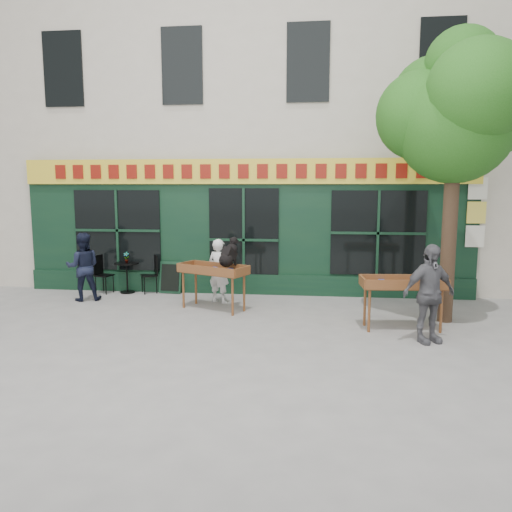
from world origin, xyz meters
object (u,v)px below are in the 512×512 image
Objects in this scene: woman at (219,271)px; man_right at (429,294)px; dog at (229,251)px; book_cart_right at (403,286)px; man_left at (83,267)px; book_cart_center at (213,272)px; bistro_table at (127,271)px.

woman is 4.78m from man_right.
woman is 0.87× the size of man_right.
dog reaches higher than book_cart_right.
book_cart_center is at bearing 149.64° from man_left.
book_cart_center is 4.48m from man_right.
book_cart_center is 0.66m from woman.
man_left reaches higher than book_cart_center.
bistro_table is at bearing 129.21° from man_right.
man_right is (4.09, -2.46, 0.11)m from woman.
book_cart_center is 0.96× the size of man_right.
bistro_table is at bearing 177.50° from dog.
man_right is 7.63m from man_left.
man_left reaches higher than woman.
woman is at bearing 151.04° from book_cart_right.
man_right is 1.07× the size of man_left.
bistro_table is 0.48× the size of man_left.
woman is at bearing 161.28° from man_left.
dog is at bearing 141.35° from woman.
book_cart_right is (3.79, -1.71, 0.09)m from woman.
book_cart_center is 1.10× the size of woman.
book_cart_center is 2.70× the size of dog.
man_left is (-3.53, 0.56, -0.50)m from dog.
bistro_table is (-6.27, 2.47, -0.28)m from book_cart_right.
dog is at bearing 130.13° from man_right.
dog is 3.62m from book_cart_right.
book_cart_center is 2.13× the size of bistro_table.
woman reaches higher than book_cart_right.
dog reaches higher than woman.
man_left is (-7.27, 2.32, -0.05)m from man_right.
bistro_table is (-6.57, 3.22, -0.31)m from man_right.
woman is 0.95× the size of book_cart_right.
book_cart_right is 0.97× the size of man_left.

